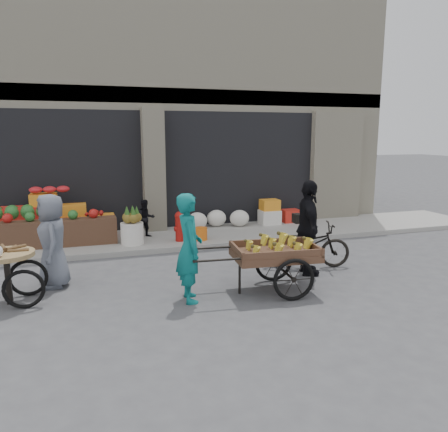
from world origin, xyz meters
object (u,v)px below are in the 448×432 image
object	(u,v)px
vendor_woman	(189,248)
pineapple_bin	(132,233)
seated_person	(146,218)
bicycle	(306,245)
banana_cart	(272,250)
vendor_grey	(52,241)
fire_hydrant	(179,225)
tricycle_cart	(7,269)
orange_bucket	(201,234)
cyclist	(308,228)

from	to	relation	value
vendor_woman	pineapple_bin	bearing A→B (deg)	11.25
seated_person	vendor_woman	size ratio (longest dim) A/B	0.54
vendor_woman	bicycle	world-z (taller)	vendor_woman
banana_cart	vendor_grey	world-z (taller)	vendor_grey
fire_hydrant	vendor_grey	size ratio (longest dim) A/B	0.44
fire_hydrant	seated_person	distance (m)	0.96
vendor_grey	tricycle_cart	bearing A→B (deg)	-51.37
banana_cart	vendor_woman	size ratio (longest dim) A/B	1.40
fire_hydrant	orange_bucket	xyz separation A→B (m)	(0.50, -0.05, -0.23)
tricycle_cart	cyclist	size ratio (longest dim) A/B	0.79
tricycle_cart	vendor_grey	xyz separation A→B (m)	(0.64, 0.65, 0.25)
vendor_woman	banana_cart	bearing A→B (deg)	-88.40
pineapple_bin	tricycle_cart	distance (m)	3.54
banana_cart	vendor_woman	xyz separation A→B (m)	(-1.41, 0.03, 0.15)
seated_person	vendor_grey	bearing A→B (deg)	-135.95
fire_hydrant	banana_cart	bearing A→B (deg)	-76.45
orange_bucket	tricycle_cart	bearing A→B (deg)	-145.08
orange_bucket	tricycle_cart	size ratio (longest dim) A/B	0.23
vendor_grey	bicycle	xyz separation A→B (m)	(4.72, -0.36, -0.36)
orange_bucket	seated_person	size ratio (longest dim) A/B	0.34
orange_bucket	vendor_woman	xyz separation A→B (m)	(-1.08, -3.38, 0.60)
bicycle	orange_bucket	bearing A→B (deg)	49.77
banana_cart	tricycle_cart	size ratio (longest dim) A/B	1.71
vendor_grey	orange_bucket	bearing A→B (deg)	115.99
orange_bucket	pineapple_bin	bearing A→B (deg)	176.42
vendor_grey	banana_cart	bearing A→B (deg)	61.87
pineapple_bin	tricycle_cart	bearing A→B (deg)	-128.71
seated_person	cyclist	bearing A→B (deg)	-63.71
banana_cart	seated_person	bearing A→B (deg)	115.74
fire_hydrant	bicycle	xyz separation A→B (m)	(2.05, -2.42, -0.05)
seated_person	tricycle_cart	xyz separation A→B (m)	(-2.61, -3.36, -0.02)
bicycle	vendor_grey	bearing A→B (deg)	102.31
fire_hydrant	vendor_woman	size ratio (longest dim) A/B	0.41
fire_hydrant	vendor_grey	world-z (taller)	vendor_grey
fire_hydrant	bicycle	world-z (taller)	bicycle
cyclist	banana_cart	bearing A→B (deg)	138.69
pineapple_bin	orange_bucket	distance (m)	1.61
vendor_woman	tricycle_cart	bearing A→B (deg)	77.98
fire_hydrant	seated_person	world-z (taller)	seated_person
vendor_grey	bicycle	world-z (taller)	vendor_grey
orange_bucket	tricycle_cart	xyz separation A→B (m)	(-3.81, -2.66, 0.30)
fire_hydrant	pineapple_bin	bearing A→B (deg)	177.40
vendor_woman	bicycle	distance (m)	2.84
tricycle_cart	vendor_woman	bearing A→B (deg)	-14.35
cyclist	orange_bucket	bearing A→B (deg)	42.57
vendor_woman	cyclist	size ratio (longest dim) A/B	0.97
fire_hydrant	cyclist	distance (m)	3.40
bicycle	tricycle_cart	bearing A→B (deg)	109.72
pineapple_bin	vendor_grey	world-z (taller)	vendor_grey
pineapple_bin	orange_bucket	size ratio (longest dim) A/B	1.62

